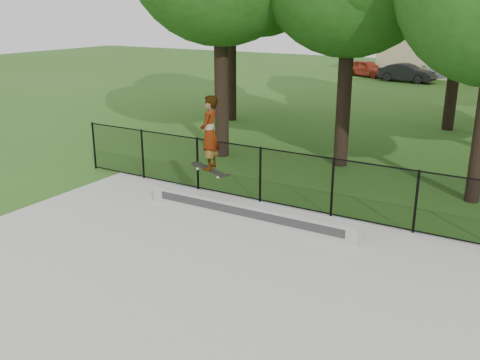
% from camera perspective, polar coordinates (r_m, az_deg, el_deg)
% --- Properties ---
extents(ground, '(100.00, 100.00, 0.00)m').
position_cam_1_polar(ground, '(8.81, -5.30, -16.51)').
color(ground, '#2D5518').
rests_on(ground, ground).
extents(concrete_slab, '(14.00, 12.00, 0.06)m').
position_cam_1_polar(concrete_slab, '(8.80, -5.30, -16.35)').
color(concrete_slab, '#A9A9A3').
rests_on(concrete_slab, ground).
extents(grind_ledge, '(5.61, 0.40, 0.41)m').
position_cam_1_polar(grind_ledge, '(13.00, 0.97, -3.32)').
color(grind_ledge, '#A6A6A1').
rests_on(grind_ledge, concrete_slab).
extents(car_a, '(3.83, 2.61, 1.22)m').
position_cam_1_polar(car_a, '(42.17, 13.36, 11.51)').
color(car_a, '#9C2E1C').
rests_on(car_a, ground).
extents(car_b, '(3.59, 1.75, 1.25)m').
position_cam_1_polar(car_b, '(39.77, 17.34, 10.86)').
color(car_b, black).
rests_on(car_b, ground).
extents(car_c, '(3.52, 1.99, 1.05)m').
position_cam_1_polar(car_c, '(42.33, 21.46, 10.68)').
color(car_c, '#9493A7').
rests_on(car_c, ground).
extents(skater_airborne, '(0.82, 0.75, 1.98)m').
position_cam_1_polar(skater_airborne, '(12.86, -3.28, 4.91)').
color(skater_airborne, black).
rests_on(skater_airborne, ground).
extents(chainlink_fence, '(16.06, 0.06, 1.50)m').
position_cam_1_polar(chainlink_fence, '(13.18, 9.81, -0.75)').
color(chainlink_fence, black).
rests_on(chainlink_fence, concrete_slab).
extents(distant_building, '(12.40, 6.40, 4.30)m').
position_cam_1_polar(distant_building, '(44.36, 23.14, 12.91)').
color(distant_building, '#C7BF8C').
rests_on(distant_building, ground).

